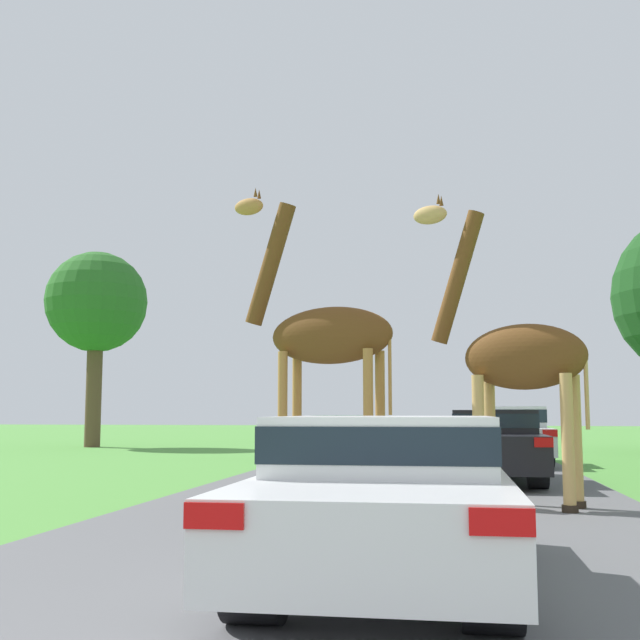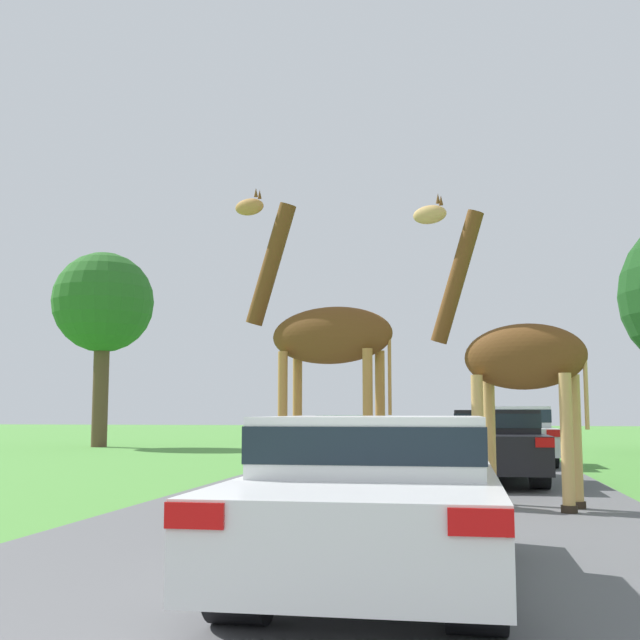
{
  "view_description": "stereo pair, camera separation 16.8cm",
  "coord_description": "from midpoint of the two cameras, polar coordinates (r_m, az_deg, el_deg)",
  "views": [
    {
      "loc": [
        0.89,
        -1.36,
        1.38
      ],
      "look_at": [
        -1.21,
        11.67,
        2.89
      ],
      "focal_mm": 45.0,
      "sensor_mm": 36.0,
      "label": 1
    },
    {
      "loc": [
        1.06,
        -1.33,
        1.38
      ],
      "look_at": [
        -1.21,
        11.67,
        2.89
      ],
      "focal_mm": 45.0,
      "sensor_mm": 36.0,
      "label": 2
    }
  ],
  "objects": [
    {
      "name": "car_far_ahead",
      "position": [
        16.52,
        11.92,
        -8.55
      ],
      "size": [
        1.76,
        4.72,
        1.41
      ],
      "color": "black",
      "rests_on": "ground"
    },
    {
      "name": "car_lead_maroon",
      "position": [
        6.75,
        4.08,
        -12.03
      ],
      "size": [
        1.9,
        4.67,
        1.34
      ],
      "color": "silver",
      "rests_on": "ground"
    },
    {
      "name": "car_queue_right",
      "position": [
        24.93,
        1.25,
        -8.15
      ],
      "size": [
        1.73,
        4.12,
        1.27
      ],
      "color": "#144C28",
      "rests_on": "ground"
    },
    {
      "name": "giraffe_near_road",
      "position": [
        13.28,
        -0.17,
        -1.28
      ],
      "size": [
        2.95,
        1.2,
        5.29
      ],
      "rotation": [
        0.0,
        0.0,
        1.3
      ],
      "color": "#B77F3D",
      "rests_on": "ground"
    },
    {
      "name": "road",
      "position": [
        31.39,
        7.48,
        -9.0
      ],
      "size": [
        7.49,
        120.0,
        0.0
      ],
      "color": "#5B5B5E",
      "rests_on": "ground"
    },
    {
      "name": "tree_far_right",
      "position": [
        33.36,
        -15.75,
        1.1
      ],
      "size": [
        4.03,
        4.03,
        7.78
      ],
      "color": "brown",
      "rests_on": "ground"
    },
    {
      "name": "car_queue_left",
      "position": [
        22.07,
        13.1,
        -7.85
      ],
      "size": [
        1.92,
        4.53,
        1.52
      ],
      "color": "silver",
      "rests_on": "ground"
    },
    {
      "name": "giraffe_companion",
      "position": [
        12.21,
        13.44,
        -2.77
      ],
      "size": [
        2.63,
        1.3,
        4.81
      ],
      "rotation": [
        0.0,
        0.0,
        1.23
      ],
      "color": "tan",
      "rests_on": "ground"
    }
  ]
}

